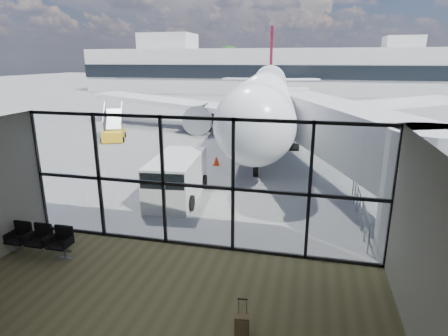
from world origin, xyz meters
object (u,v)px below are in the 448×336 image
at_px(mobile_stairs, 114,133).
at_px(seating_row, 41,238).
at_px(suitcase, 242,326).
at_px(service_van, 176,178).
at_px(belt_loader, 228,121).
at_px(airliner, 266,94).

bearing_deg(mobile_stairs, seating_row, -91.53).
xyz_separation_m(seating_row, suitcase, (7.15, -2.28, -0.28)).
xyz_separation_m(service_van, belt_loader, (-1.84, 19.00, -0.45)).
bearing_deg(airliner, seating_row, -104.75).
distance_m(seating_row, service_van, 6.41).
distance_m(seating_row, mobile_stairs, 18.32).
distance_m(belt_loader, mobile_stairs, 10.89).
bearing_deg(belt_loader, mobile_stairs, -155.54).
relative_size(airliner, mobile_stairs, 11.23).
bearing_deg(seating_row, mobile_stairs, 111.30).
xyz_separation_m(suitcase, mobile_stairs, (-13.97, 19.29, 0.27)).
bearing_deg(mobile_stairs, suitcase, -77.48).
bearing_deg(mobile_stairs, airliner, 13.25).
height_order(suitcase, service_van, service_van).
xyz_separation_m(suitcase, service_van, (-4.60, 8.14, 0.72)).
distance_m(airliner, service_van, 19.56).
height_order(seating_row, belt_loader, belt_loader).
distance_m(airliner, belt_loader, 4.38).
relative_size(suitcase, mobile_stairs, 0.26).
distance_m(suitcase, belt_loader, 27.89).
bearing_deg(mobile_stairs, belt_loader, 22.77).
relative_size(suitcase, airliner, 0.02).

